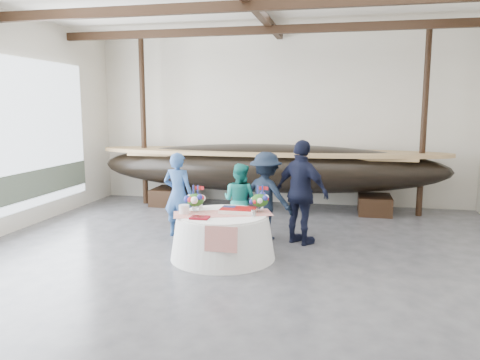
# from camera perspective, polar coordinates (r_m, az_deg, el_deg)

# --- Properties ---
(floor) EXTENTS (10.00, 12.00, 0.01)m
(floor) POSITION_cam_1_polar(r_m,az_deg,el_deg) (7.19, -1.70, -12.06)
(floor) COLOR #3D3D42
(floor) RESTS_ON ground
(wall_back) EXTENTS (10.00, 0.02, 4.50)m
(wall_back) POSITION_cam_1_polar(r_m,az_deg,el_deg) (12.63, 4.85, 7.36)
(wall_back) COLOR silver
(wall_back) RESTS_ON ground
(pavilion_structure) EXTENTS (9.80, 11.76, 4.50)m
(pavilion_structure) POSITION_cam_1_polar(r_m,az_deg,el_deg) (7.70, -0.21, 19.60)
(pavilion_structure) COLOR black
(pavilion_structure) RESTS_ON ground
(longboat_display) EXTENTS (8.85, 1.77, 1.66)m
(longboat_display) POSITION_cam_1_polar(r_m,az_deg,el_deg) (11.85, 3.33, 1.50)
(longboat_display) COLOR black
(longboat_display) RESTS_ON ground
(banquet_table) EXTENTS (1.80, 1.80, 0.77)m
(banquet_table) POSITION_cam_1_polar(r_m,az_deg,el_deg) (8.09, -2.11, -6.80)
(banquet_table) COLOR white
(banquet_table) RESTS_ON ground
(tabletop_items) EXTENTS (1.75, 1.08, 0.40)m
(tabletop_items) POSITION_cam_1_polar(r_m,az_deg,el_deg) (8.10, -1.84, -2.89)
(tabletop_items) COLOR red
(tabletop_items) RESTS_ON banquet_table
(guest_woman_blue) EXTENTS (0.66, 0.48, 1.70)m
(guest_woman_blue) POSITION_cam_1_polar(r_m,az_deg,el_deg) (9.39, -7.55, -1.78)
(guest_woman_blue) COLOR #2A4D88
(guest_woman_blue) RESTS_ON ground
(guest_woman_teal) EXTENTS (0.86, 0.77, 1.48)m
(guest_woman_teal) POSITION_cam_1_polar(r_m,az_deg,el_deg) (9.27, -0.04, -2.52)
(guest_woman_teal) COLOR #1A867C
(guest_woman_teal) RESTS_ON ground
(guest_man_left) EXTENTS (1.27, 1.01, 1.72)m
(guest_man_left) POSITION_cam_1_polar(r_m,az_deg,el_deg) (9.12, 3.17, -1.96)
(guest_man_left) COLOR black
(guest_man_left) RESTS_ON ground
(guest_man_right) EXTENTS (1.24, 1.02, 1.98)m
(guest_man_right) POSITION_cam_1_polar(r_m,az_deg,el_deg) (8.85, 7.53, -1.51)
(guest_man_right) COLOR black
(guest_man_right) RESTS_ON ground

